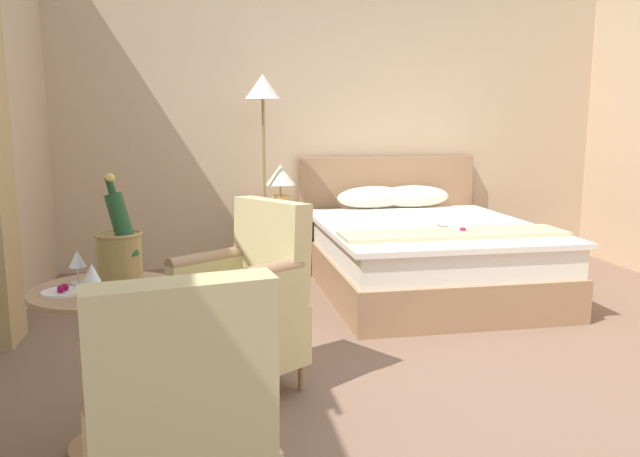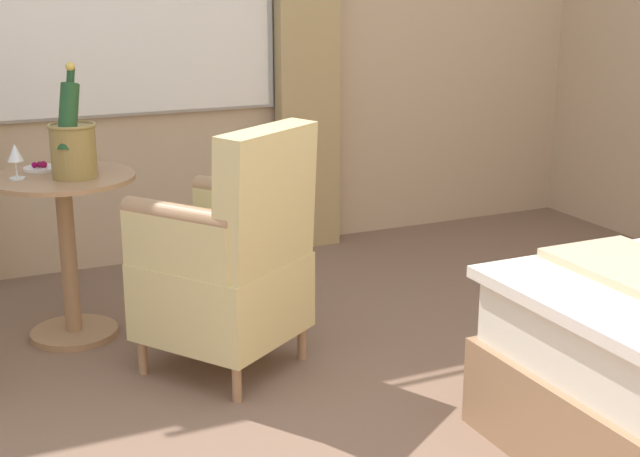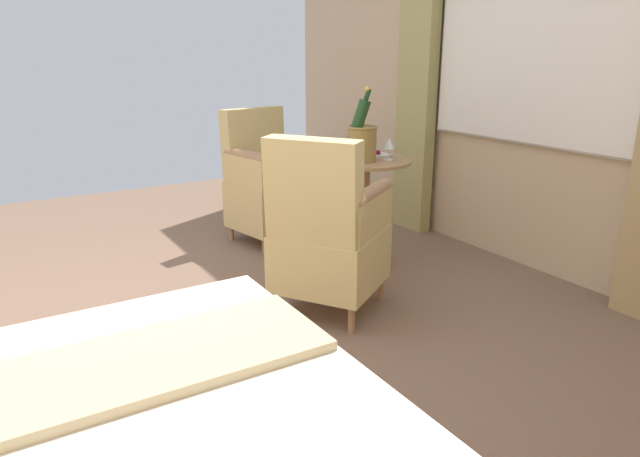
{
  "view_description": "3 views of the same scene",
  "coord_description": "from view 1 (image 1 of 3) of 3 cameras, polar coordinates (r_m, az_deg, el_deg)",
  "views": [
    {
      "loc": [
        -1.32,
        -3.13,
        1.41
      ],
      "look_at": [
        -0.63,
        0.5,
        0.76
      ],
      "focal_mm": 35.0,
      "sensor_mm": 36.0,
      "label": 1
    },
    {
      "loc": [
        2.02,
        -1.07,
        1.53
      ],
      "look_at": [
        -0.84,
        0.27,
        0.63
      ],
      "focal_mm": 50.0,
      "sensor_mm": 36.0,
      "label": 2
    },
    {
      "loc": [
        0.43,
        2.49,
        1.39
      ],
      "look_at": [
        -0.57,
        0.83,
        0.79
      ],
      "focal_mm": 32.0,
      "sensor_mm": 36.0,
      "label": 3
    }
  ],
  "objects": [
    {
      "name": "snack_plate",
      "position": [
        2.71,
        -22.55,
        -5.35
      ],
      "size": [
        0.15,
        0.15,
        0.04
      ],
      "color": "white",
      "rests_on": "side_table_round"
    },
    {
      "name": "wall_headboard_side",
      "position": [
        6.16,
        1.68,
        11.48
      ],
      "size": [
        5.43,
        0.12,
        3.15
      ],
      "color": "#CCB08C",
      "rests_on": "ground"
    },
    {
      "name": "ground_plane",
      "position": [
        3.68,
        11.48,
        -12.8
      ],
      "size": [
        7.16,
        7.16,
        0.0
      ],
      "primitive_type": "plane",
      "color": "#7F614D"
    },
    {
      "name": "wine_glass_near_bucket",
      "position": [
        2.83,
        -21.31,
        -2.74
      ],
      "size": [
        0.07,
        0.07,
        0.14
      ],
      "color": "white",
      "rests_on": "side_table_round"
    },
    {
      "name": "bedside_lamp",
      "position": [
        5.73,
        -3.63,
        4.41
      ],
      "size": [
        0.27,
        0.27,
        0.41
      ],
      "color": "tan",
      "rests_on": "nightstand"
    },
    {
      "name": "champagne_bucket",
      "position": [
        2.74,
        -17.84,
        -1.93
      ],
      "size": [
        0.2,
        0.2,
        0.47
      ],
      "color": "olive",
      "rests_on": "side_table_round"
    },
    {
      "name": "nightstand",
      "position": [
        5.81,
        -3.56,
        -1.12
      ],
      "size": [
        0.51,
        0.44,
        0.59
      ],
      "color": "#A37B57",
      "rests_on": "ground"
    },
    {
      "name": "wine_glass_near_edge",
      "position": [
        2.55,
        -20.12,
        -4.0
      ],
      "size": [
        0.07,
        0.07,
        0.15
      ],
      "color": "white",
      "rests_on": "side_table_round"
    },
    {
      "name": "armchair_facing_bed",
      "position": [
        2.05,
        -12.86,
        -18.83
      ],
      "size": [
        0.63,
        0.61,
        0.99
      ],
      "color": "#A37B57",
      "rests_on": "ground"
    },
    {
      "name": "floor_lamp_brass",
      "position": [
        5.58,
        -5.22,
        10.76
      ],
      "size": [
        0.32,
        0.32,
        1.8
      ],
      "color": "olive",
      "rests_on": "ground"
    },
    {
      "name": "armchair_by_window",
      "position": [
        3.29,
        -6.84,
        -7.15
      ],
      "size": [
        0.76,
        0.74,
        0.99
      ],
      "color": "#A37B57",
      "rests_on": "ground"
    },
    {
      "name": "bed",
      "position": [
        5.29,
        9.29,
        -2.11
      ],
      "size": [
        1.75,
        2.19,
        1.05
      ],
      "color": "#A37B57",
      "rests_on": "ground"
    },
    {
      "name": "side_table_round",
      "position": [
        2.83,
        -18.77,
        -10.82
      ],
      "size": [
        0.61,
        0.61,
        0.72
      ],
      "color": "#A37B57",
      "rests_on": "ground"
    }
  ]
}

